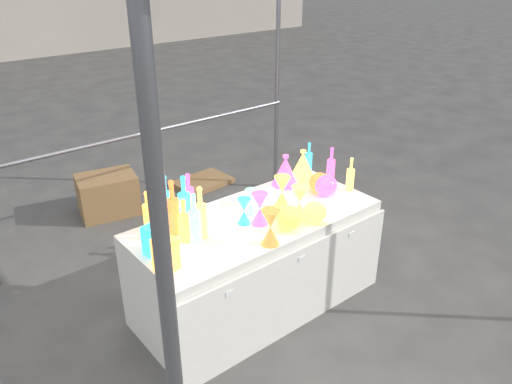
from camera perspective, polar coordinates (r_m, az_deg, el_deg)
ground at (r=3.97m, az=0.00°, el=-12.42°), size 80.00×80.00×0.00m
display_table at (r=3.74m, az=0.09°, el=-8.00°), size 1.84×0.83×0.75m
cardboard_box_closed at (r=5.32m, az=-16.56°, el=-0.28°), size 0.65×0.53×0.42m
cardboard_box_flat at (r=5.84m, az=-6.10°, el=1.14°), size 0.66×0.50×0.05m
bottle_0 at (r=3.44m, az=-12.27°, el=-1.97°), size 0.08×0.08×0.27m
bottle_1 at (r=3.45m, az=-10.31°, el=-0.84°), size 0.09×0.09×0.37m
bottle_2 at (r=3.31m, az=-9.48°, el=-1.72°), size 0.10×0.10×0.39m
bottle_3 at (r=3.57m, az=-7.71°, el=-0.18°), size 0.11×0.11×0.31m
bottle_4 at (r=3.26m, az=-6.35°, el=-2.26°), size 0.09×0.09×0.36m
bottle_5 at (r=3.21m, az=-7.02°, el=-2.93°), size 0.08×0.08×0.35m
bottle_6 at (r=3.24m, az=-8.22°, el=-3.23°), size 0.08×0.08×0.30m
bottle_7 at (r=3.42m, az=-8.20°, el=-0.94°), size 0.10×0.10×0.37m
decanter_0 at (r=2.98m, az=-10.34°, el=-6.28°), size 0.13×0.13×0.29m
decanter_2 at (r=3.13m, az=-11.49°, el=-4.75°), size 0.15×0.15×0.29m
hourglass_0 at (r=3.18m, az=1.66°, el=-4.06°), size 0.16×0.16×0.25m
hourglass_1 at (r=3.42m, az=0.42°, el=-1.91°), size 0.13×0.13×0.23m
hourglass_2 at (r=3.51m, az=5.00°, el=-1.17°), size 0.14×0.14×0.24m
hourglass_3 at (r=3.55m, az=-0.51°, el=-1.15°), size 0.10×0.10×0.19m
hourglass_4 at (r=3.65m, az=2.99°, el=0.01°), size 0.15×0.15×0.24m
hourglass_5 at (r=3.43m, az=-1.36°, el=-2.20°), size 0.11×0.11×0.19m
globe_0 at (r=3.38m, az=3.79°, el=-3.10°), size 0.21×0.21×0.15m
globe_1 at (r=3.49m, az=6.71°, el=-2.42°), size 0.21×0.21×0.13m
globe_2 at (r=3.92m, az=7.26°, el=0.95°), size 0.22×0.22×0.14m
globe_3 at (r=3.88m, az=7.99°, el=0.62°), size 0.22×0.22×0.14m
lampshade_2 at (r=4.00m, az=3.37°, el=2.52°), size 0.23×0.23×0.26m
lampshade_3 at (r=4.10m, az=5.36°, el=3.10°), size 0.27×0.27×0.26m
bottle_8 at (r=4.25m, az=6.06°, el=3.98°), size 0.08×0.08×0.27m
bottle_10 at (r=4.08m, az=8.57°, el=3.12°), size 0.08×0.08×0.30m
bottle_11 at (r=3.96m, az=10.76°, el=2.05°), size 0.07×0.07×0.28m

